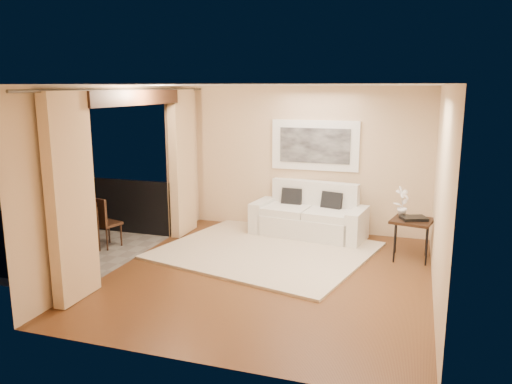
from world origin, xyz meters
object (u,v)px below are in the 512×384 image
at_px(bistro_table, 71,211).
at_px(ice_bucket, 70,198).
at_px(sofa, 310,218).
at_px(balcony_chair_near, 55,232).
at_px(side_table, 412,223).
at_px(orchid, 402,202).
at_px(balcony_chair_far, 103,219).

distance_m(bistro_table, ice_bucket, 0.24).
bearing_deg(sofa, balcony_chair_near, -130.08).
relative_size(side_table, ice_bucket, 3.52).
distance_m(sofa, balcony_chair_near, 4.31).
xyz_separation_m(bistro_table, ice_bucket, (-0.10, 0.12, 0.18)).
bearing_deg(ice_bucket, orchid, 16.08).
xyz_separation_m(sofa, ice_bucket, (-3.52, -2.10, 0.57)).
xyz_separation_m(sofa, side_table, (1.78, -0.75, 0.25)).
height_order(sofa, balcony_chair_near, balcony_chair_near).
bearing_deg(balcony_chair_far, orchid, -151.18).
bearing_deg(side_table, bistro_table, -164.11).
height_order(sofa, side_table, sofa).
relative_size(side_table, orchid, 1.44).
bearing_deg(balcony_chair_far, balcony_chair_near, 104.29).
height_order(bistro_table, balcony_chair_near, balcony_chair_near).
relative_size(balcony_chair_far, ice_bucket, 4.36).
height_order(side_table, balcony_chair_far, balcony_chair_far).
distance_m(balcony_chair_far, balcony_chair_near, 1.13).
height_order(side_table, bistro_table, bistro_table).
relative_size(sofa, ice_bucket, 10.58).
bearing_deg(orchid, side_table, -36.86).
height_order(bistro_table, ice_bucket, ice_bucket).
xyz_separation_m(balcony_chair_far, ice_bucket, (-0.36, -0.33, 0.42)).
bearing_deg(orchid, balcony_chair_near, -154.63).
bearing_deg(balcony_chair_near, balcony_chair_far, 99.80).
height_order(balcony_chair_near, ice_bucket, balcony_chair_near).
distance_m(bistro_table, balcony_chair_far, 0.58).
bearing_deg(side_table, ice_bucket, -165.67).
height_order(balcony_chair_far, balcony_chair_near, balcony_chair_near).
distance_m(bistro_table, balcony_chair_near, 0.72).
bearing_deg(side_table, balcony_chair_far, -168.33).
height_order(orchid, ice_bucket, orchid).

